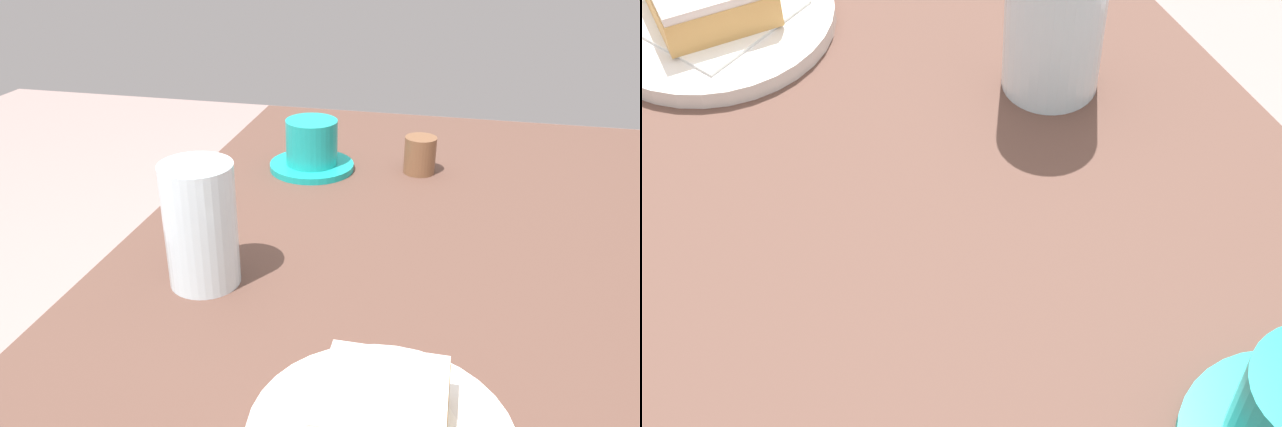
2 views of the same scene
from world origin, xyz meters
TOP-DOWN VIEW (x-y plane):
  - plate_glazed_square at (-0.34, 0.01)m, footprint 0.20×0.20m
  - napkin_glazed_square at (-0.34, 0.01)m, footprint 0.15×0.15m
  - water_glass at (-0.16, 0.22)m, footprint 0.07×0.07m

SIDE VIEW (x-z plane):
  - plate_glazed_square at x=-0.34m, z-range 0.76..0.78m
  - napkin_glazed_square at x=-0.34m, z-range 0.78..0.78m
  - water_glass at x=-0.16m, z-range 0.76..0.89m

